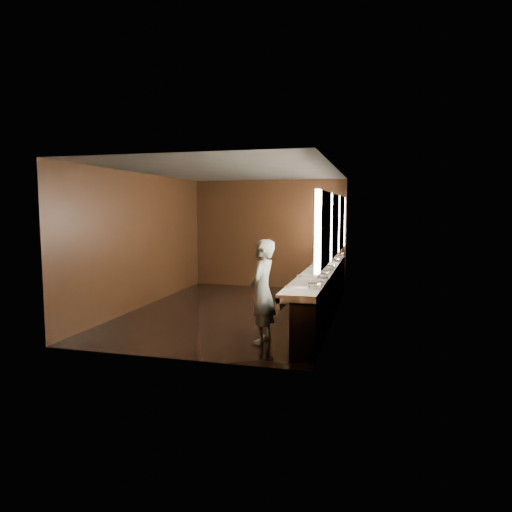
# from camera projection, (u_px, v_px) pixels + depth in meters

# --- Properties ---
(floor) EXTENTS (6.00, 6.00, 0.00)m
(floor) POSITION_uv_depth(u_px,v_px,m) (234.00, 311.00, 9.20)
(floor) COLOR black
(floor) RESTS_ON ground
(ceiling) EXTENTS (4.00, 6.00, 0.02)m
(ceiling) POSITION_uv_depth(u_px,v_px,m) (233.00, 171.00, 8.90)
(ceiling) COLOR #2D2D2B
(ceiling) RESTS_ON wall_back
(wall_back) EXTENTS (4.00, 0.02, 2.80)m
(wall_back) POSITION_uv_depth(u_px,v_px,m) (268.00, 234.00, 11.93)
(wall_back) COLOR black
(wall_back) RESTS_ON floor
(wall_front) EXTENTS (4.00, 0.02, 2.80)m
(wall_front) POSITION_uv_depth(u_px,v_px,m) (166.00, 258.00, 6.17)
(wall_front) COLOR black
(wall_front) RESTS_ON floor
(wall_left) EXTENTS (0.02, 6.00, 2.80)m
(wall_left) POSITION_uv_depth(u_px,v_px,m) (143.00, 240.00, 9.56)
(wall_left) COLOR black
(wall_left) RESTS_ON floor
(wall_right) EXTENTS (0.02, 6.00, 2.80)m
(wall_right) POSITION_uv_depth(u_px,v_px,m) (335.00, 244.00, 8.54)
(wall_right) COLOR black
(wall_right) RESTS_ON floor
(sink_counter) EXTENTS (0.55, 5.40, 1.01)m
(sink_counter) POSITION_uv_depth(u_px,v_px,m) (323.00, 291.00, 8.69)
(sink_counter) COLOR black
(sink_counter) RESTS_ON floor
(mirror_band) EXTENTS (0.06, 5.03, 1.15)m
(mirror_band) POSITION_uv_depth(u_px,v_px,m) (335.00, 225.00, 8.51)
(mirror_band) COLOR white
(mirror_band) RESTS_ON wall_right
(person) EXTENTS (0.44, 0.62, 1.60)m
(person) POSITION_uv_depth(u_px,v_px,m) (262.00, 291.00, 7.00)
(person) COLOR #91CCD9
(person) RESTS_ON floor
(trash_bin) EXTENTS (0.44, 0.44, 0.57)m
(trash_bin) POSITION_uv_depth(u_px,v_px,m) (301.00, 317.00, 7.50)
(trash_bin) COLOR black
(trash_bin) RESTS_ON floor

